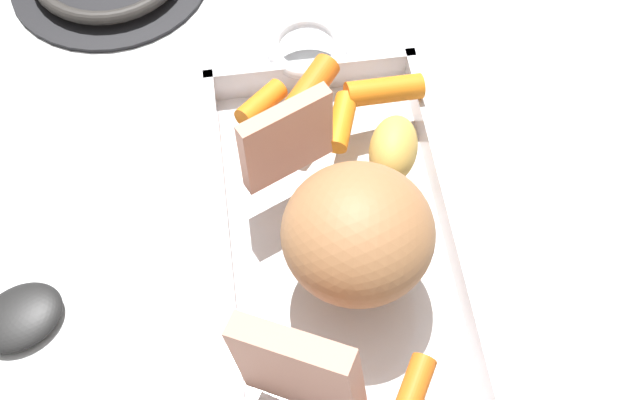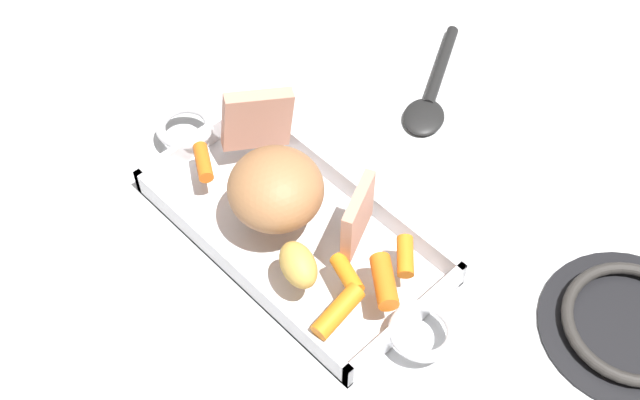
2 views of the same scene
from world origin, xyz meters
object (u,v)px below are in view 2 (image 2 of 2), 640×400
Objects in this scene: baby_carrot_center_right at (338,311)px; baby_carrot_northwest at (405,256)px; pork_roast at (276,189)px; roast_slice_outer at (257,120)px; potato_whole at (298,265)px; baby_carrot_southeast at (384,281)px; baby_carrot_center_left at (203,162)px; baby_carrot_northeast at (347,274)px; stove_burner_rear at (631,325)px; roast_slice_thin at (358,217)px; serving_spoon at (431,94)px; roasting_dish at (294,229)px.

baby_carrot_center_right is 1.40× the size of baby_carrot_northwest.
roast_slice_outer is (0.09, -0.06, 0.00)m from pork_roast.
baby_carrot_northwest is at bearing -124.97° from potato_whole.
roast_slice_outer is 0.26m from baby_carrot_southeast.
roast_slice_outer is 0.25m from baby_carrot_northwest.
baby_carrot_center_left is 0.24m from baby_carrot_northeast.
baby_carrot_center_right is 0.05m from baby_carrot_northeast.
stove_burner_rear is at bearing -140.49° from baby_carrot_southeast.
serving_spoon is (0.11, -0.26, -0.07)m from roast_slice_thin.
baby_carrot_northeast is 0.07m from baby_carrot_northwest.
baby_carrot_center_right is 0.33m from stove_burner_rear.
pork_roast is 0.11m from roast_slice_outer.
stove_burner_rear is (-0.35, -0.18, -0.00)m from roasting_dish.
roast_slice_thin is 1.29× the size of potato_whole.
pork_roast reaches higher than serving_spoon.
potato_whole reaches higher than baby_carrot_northeast.
baby_carrot_northwest is at bearing -159.81° from pork_roast.
roasting_dish is at bearing -157.37° from pork_roast.
baby_carrot_center_right is at bearing 47.03° from stove_burner_rear.
serving_spoon is (0.02, -0.30, -0.07)m from pork_roast.
potato_whole is (0.04, 0.04, 0.01)m from baby_carrot_northeast.
potato_whole reaches higher than stove_burner_rear.
baby_carrot_center_right is at bearing 123.46° from baby_carrot_northeast.
roast_slice_outer is at bearing -16.08° from baby_carrot_northeast.
potato_whole is at bearing -4.74° from baby_carrot_center_right.
potato_whole is at bearing 84.73° from roast_slice_thin.
baby_carrot_center_right reaches higher than baby_carrot_northwest.
roast_slice_outer is (0.11, -0.05, 0.07)m from roasting_dish.
stove_burner_rear is at bearing -148.77° from baby_carrot_northwest.
potato_whole is 0.30× the size of stove_burner_rear.
pork_roast reaches higher than baby_carrot_northwest.
baby_carrot_southeast is at bearing -175.01° from pork_roast.
baby_carrot_southeast is 0.31× the size of serving_spoon.
roasting_dish reaches higher than stove_burner_rear.
roast_slice_outer is 1.66× the size of baby_carrot_northeast.
baby_carrot_northwest is (-0.06, -0.02, -0.03)m from roast_slice_thin.
baby_carrot_southeast is at bearing 39.51° from stove_burner_rear.
roasting_dish is 0.14m from baby_carrot_southeast.
pork_roast reaches higher than baby_carrot_northeast.
baby_carrot_center_right is (-0.24, 0.10, -0.03)m from roast_slice_outer.
roast_slice_thin is 0.11m from baby_carrot_center_right.
baby_carrot_northeast is (0.04, 0.02, -0.00)m from baby_carrot_southeast.
baby_carrot_center_right is 1.22× the size of baby_carrot_center_left.
roast_slice_outer reaches higher than roasting_dish.
baby_carrot_center_right is at bearing 162.13° from pork_roast.
baby_carrot_northeast is (-0.03, 0.05, -0.03)m from roast_slice_thin.
serving_spoon is (0.14, -0.31, -0.04)m from baby_carrot_northeast.
roasting_dish is 5.80× the size of roast_slice_outer.
roast_slice_outer is at bearing -28.91° from potato_whole.
baby_carrot_northwest is 0.23× the size of serving_spoon.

